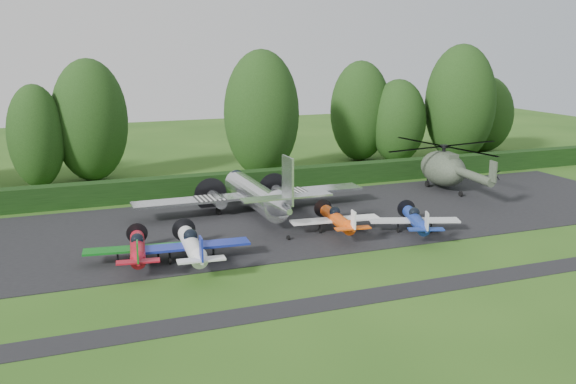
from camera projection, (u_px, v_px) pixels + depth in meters
name	position (u px, v px, depth m)	size (l,w,h in m)	color
ground	(314.00, 264.00, 41.04)	(160.00, 160.00, 0.00)	#244B15
apron	(264.00, 224.00, 50.12)	(70.00, 18.00, 0.01)	black
taxiway_verge	(357.00, 298.00, 35.59)	(70.00, 2.00, 0.00)	black
hedgerow	(225.00, 194.00, 60.11)	(90.00, 1.60, 2.00)	black
transport_plane	(256.00, 195.00, 52.17)	(19.67, 15.08, 6.30)	silver
light_plane_red	(138.00, 248.00, 40.76)	(6.80, 7.15, 2.61)	maroon
light_plane_white	(192.00, 246.00, 40.90)	(7.60, 7.99, 2.92)	silver
light_plane_orange	(337.00, 219.00, 47.47)	(6.79, 7.14, 2.61)	#E74C0D
light_plane_blue	(416.00, 220.00, 47.35)	(6.68, 7.02, 2.57)	navy
helicopter	(444.00, 165.00, 61.59)	(13.33, 15.61, 4.29)	#343E2F
sign_board	(496.00, 161.00, 70.09)	(3.09, 0.12, 1.74)	#3F3326
tree_0	(36.00, 137.00, 61.70)	(5.36, 5.36, 10.04)	black
tree_1	(460.00, 103.00, 75.31)	(8.21, 8.21, 13.72)	black
tree_2	(262.00, 114.00, 66.51)	(7.85, 7.85, 13.22)	black
tree_3	(90.00, 121.00, 64.50)	(7.54, 7.54, 12.37)	black
tree_5	(360.00, 111.00, 75.88)	(7.11, 7.11, 11.82)	black
tree_8	(485.00, 114.00, 82.29)	(7.26, 7.26, 9.70)	black
tree_9	(398.00, 121.00, 74.81)	(6.53, 6.53, 9.74)	black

